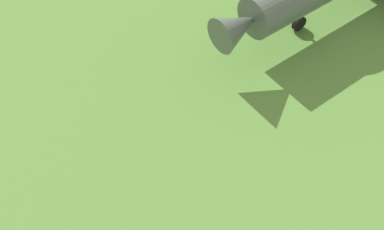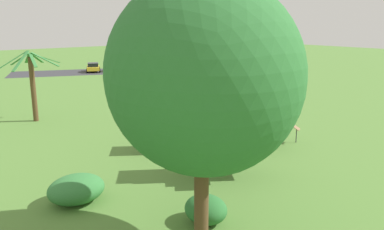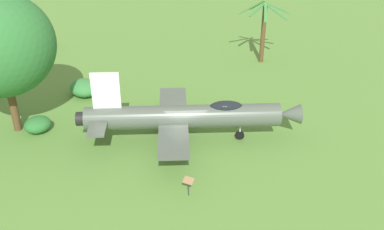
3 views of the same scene
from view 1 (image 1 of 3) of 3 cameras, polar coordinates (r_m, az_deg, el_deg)
The scene contains 0 objects.
Camera 1 is at (18.26, -1.29, 13.32)m, focal length 47.57 mm.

